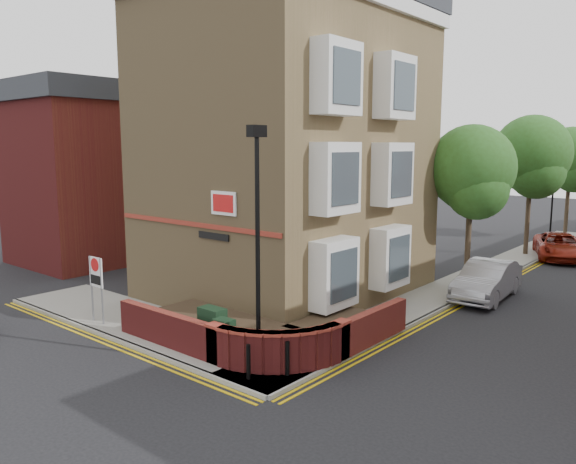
# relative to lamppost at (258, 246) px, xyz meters

# --- Properties ---
(ground) EXTENTS (120.00, 120.00, 0.00)m
(ground) POSITION_rel_lamppost_xyz_m (-1.60, -1.20, -3.34)
(ground) COLOR black
(ground) RESTS_ON ground
(pavement_corner) EXTENTS (13.00, 3.00, 0.12)m
(pavement_corner) POSITION_rel_lamppost_xyz_m (-5.10, 0.30, -3.28)
(pavement_corner) COLOR gray
(pavement_corner) RESTS_ON ground
(pavement_main) EXTENTS (2.00, 32.00, 0.12)m
(pavement_main) POSITION_rel_lamppost_xyz_m (0.40, 14.80, -3.28)
(pavement_main) COLOR gray
(pavement_main) RESTS_ON ground
(kerb_side) EXTENTS (13.00, 0.15, 0.12)m
(kerb_side) POSITION_rel_lamppost_xyz_m (-5.10, -1.20, -3.28)
(kerb_side) COLOR gray
(kerb_side) RESTS_ON ground
(kerb_main_near) EXTENTS (0.15, 32.00, 0.12)m
(kerb_main_near) POSITION_rel_lamppost_xyz_m (1.40, 14.80, -3.28)
(kerb_main_near) COLOR gray
(kerb_main_near) RESTS_ON ground
(yellow_lines_side) EXTENTS (13.00, 0.28, 0.01)m
(yellow_lines_side) POSITION_rel_lamppost_xyz_m (-5.10, -1.45, -3.34)
(yellow_lines_side) COLOR gold
(yellow_lines_side) RESTS_ON ground
(yellow_lines_main) EXTENTS (0.28, 32.00, 0.01)m
(yellow_lines_main) POSITION_rel_lamppost_xyz_m (1.65, 14.80, -3.34)
(yellow_lines_main) COLOR gold
(yellow_lines_main) RESTS_ON ground
(corner_building) EXTENTS (8.95, 10.40, 13.60)m
(corner_building) POSITION_rel_lamppost_xyz_m (-4.44, 6.80, 2.88)
(corner_building) COLOR #8F744C
(corner_building) RESTS_ON ground
(garden_wall) EXTENTS (6.80, 6.00, 1.20)m
(garden_wall) POSITION_rel_lamppost_xyz_m (-1.60, 1.30, -3.34)
(garden_wall) COLOR maroon
(garden_wall) RESTS_ON ground
(lamppost) EXTENTS (0.25, 0.50, 6.30)m
(lamppost) POSITION_rel_lamppost_xyz_m (0.00, 0.00, 0.00)
(lamppost) COLOR black
(lamppost) RESTS_ON pavement_corner
(utility_cabinet_large) EXTENTS (0.80, 0.45, 1.20)m
(utility_cabinet_large) POSITION_rel_lamppost_xyz_m (-1.90, 0.10, -2.62)
(utility_cabinet_large) COLOR black
(utility_cabinet_large) RESTS_ON pavement_corner
(utility_cabinet_small) EXTENTS (0.55, 0.40, 1.10)m
(utility_cabinet_small) POSITION_rel_lamppost_xyz_m (-1.10, -0.20, -2.67)
(utility_cabinet_small) COLOR black
(utility_cabinet_small) RESTS_ON pavement_corner
(bollard_near) EXTENTS (0.11, 0.11, 0.90)m
(bollard_near) POSITION_rel_lamppost_xyz_m (0.40, -0.80, -2.77)
(bollard_near) COLOR black
(bollard_near) RESTS_ON pavement_corner
(bollard_far) EXTENTS (0.11, 0.11, 0.90)m
(bollard_far) POSITION_rel_lamppost_xyz_m (1.00, -0.00, -2.77)
(bollard_far) COLOR black
(bollard_far) RESTS_ON pavement_corner
(zone_sign) EXTENTS (0.72, 0.07, 2.20)m
(zone_sign) POSITION_rel_lamppost_xyz_m (-6.60, -0.70, -1.70)
(zone_sign) COLOR slate
(zone_sign) RESTS_ON pavement_corner
(side_building) EXTENTS (6.40, 10.40, 9.00)m
(side_building) POSITION_rel_lamppost_xyz_m (-16.60, 6.80, 1.20)
(side_building) COLOR maroon
(side_building) RESTS_ON ground
(tree_near) EXTENTS (3.64, 3.65, 6.70)m
(tree_near) POSITION_rel_lamppost_xyz_m (0.40, 12.85, 1.36)
(tree_near) COLOR #382B1E
(tree_near) RESTS_ON pavement_main
(tree_mid) EXTENTS (4.03, 4.03, 7.42)m
(tree_mid) POSITION_rel_lamppost_xyz_m (0.40, 20.85, 1.85)
(tree_mid) COLOR #382B1E
(tree_mid) RESTS_ON pavement_main
(tree_far) EXTENTS (3.81, 3.81, 7.00)m
(tree_far) POSITION_rel_lamppost_xyz_m (0.40, 28.85, 1.57)
(tree_far) COLOR #382B1E
(tree_far) RESTS_ON pavement_main
(traffic_light_assembly) EXTENTS (0.20, 0.16, 4.20)m
(traffic_light_assembly) POSITION_rel_lamppost_xyz_m (0.80, 23.80, -0.56)
(traffic_light_assembly) COLOR black
(traffic_light_assembly) RESTS_ON pavement_main
(silver_car_near) EXTENTS (1.85, 4.56, 1.47)m
(silver_car_near) POSITION_rel_lamppost_xyz_m (2.00, 10.88, -2.61)
(silver_car_near) COLOR gray
(silver_car_near) RESTS_ON ground
(red_car_main) EXTENTS (3.86, 5.31, 1.34)m
(red_car_main) POSITION_rel_lamppost_xyz_m (2.00, 21.14, -2.67)
(red_car_main) COLOR maroon
(red_car_main) RESTS_ON ground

